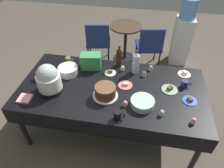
% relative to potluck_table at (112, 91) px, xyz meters
% --- Properties ---
extents(ground, '(9.00, 9.00, 0.00)m').
position_rel_potluck_table_xyz_m(ground, '(0.00, 0.00, -0.69)').
color(ground, brown).
extents(potluck_table, '(2.20, 1.10, 0.75)m').
position_rel_potluck_table_xyz_m(potluck_table, '(0.00, 0.00, 0.00)').
color(potluck_table, black).
rests_on(potluck_table, ground).
extents(frosted_layer_cake, '(0.29, 0.29, 0.14)m').
position_rel_potluck_table_xyz_m(frosted_layer_cake, '(-0.05, -0.16, 0.13)').
color(frosted_layer_cake, silver).
rests_on(frosted_layer_cake, potluck_table).
extents(slow_cooker, '(0.28, 0.28, 0.35)m').
position_rel_potluck_table_xyz_m(slow_cooker, '(-0.69, -0.17, 0.22)').
color(slow_cooker, black).
rests_on(slow_cooker, potluck_table).
extents(glass_salad_bowl, '(0.26, 0.26, 0.08)m').
position_rel_potluck_table_xyz_m(glass_salad_bowl, '(0.37, -0.23, 0.10)').
color(glass_salad_bowl, '#B2C6BC').
rests_on(glass_salad_bowl, potluck_table).
extents(ceramic_snack_bowl, '(0.25, 0.25, 0.10)m').
position_rel_potluck_table_xyz_m(ceramic_snack_bowl, '(-0.60, 0.16, 0.11)').
color(ceramic_snack_bowl, silver).
rests_on(ceramic_snack_bowl, potluck_table).
extents(dessert_plate_sage, '(0.19, 0.19, 0.04)m').
position_rel_potluck_table_xyz_m(dessert_plate_sage, '(0.67, 0.07, 0.07)').
color(dessert_plate_sage, '#8CA87F').
rests_on(dessert_plate_sage, potluck_table).
extents(dessert_plate_white, '(0.15, 0.15, 0.04)m').
position_rel_potluck_table_xyz_m(dessert_plate_white, '(-0.07, 0.26, 0.07)').
color(dessert_plate_white, white).
rests_on(dessert_plate_white, potluck_table).
extents(dessert_plate_cream, '(0.16, 0.16, 0.05)m').
position_rel_potluck_table_xyz_m(dessert_plate_cream, '(0.87, 0.40, 0.07)').
color(dessert_plate_cream, beige).
rests_on(dessert_plate_cream, potluck_table).
extents(dessert_plate_cobalt, '(0.16, 0.16, 0.04)m').
position_rel_potluck_table_xyz_m(dessert_plate_cobalt, '(0.88, -0.07, 0.07)').
color(dessert_plate_cobalt, '#2D4CB2').
rests_on(dessert_plate_cobalt, potluck_table).
extents(dessert_plate_coral, '(0.17, 0.17, 0.04)m').
position_rel_potluck_table_xyz_m(dessert_plate_coral, '(0.15, 0.06, 0.07)').
color(dessert_plate_coral, '#E07266').
rests_on(dessert_plate_coral, potluck_table).
extents(cupcake_mint, '(0.05, 0.05, 0.07)m').
position_rel_potluck_table_xyz_m(cupcake_mint, '(0.08, 0.35, 0.09)').
color(cupcake_mint, beige).
rests_on(cupcake_mint, potluck_table).
extents(cupcake_vanilla, '(0.05, 0.05, 0.07)m').
position_rel_potluck_table_xyz_m(cupcake_vanilla, '(0.44, 0.42, 0.09)').
color(cupcake_vanilla, beige).
rests_on(cupcake_vanilla, potluck_table).
extents(cupcake_rose, '(0.05, 0.05, 0.07)m').
position_rel_potluck_table_xyz_m(cupcake_rose, '(0.58, -0.33, 0.09)').
color(cupcake_rose, beige).
rests_on(cupcake_rose, potluck_table).
extents(cupcake_cocoa, '(0.05, 0.05, 0.07)m').
position_rel_potluck_table_xyz_m(cupcake_cocoa, '(0.88, -0.38, 0.09)').
color(cupcake_cocoa, beige).
rests_on(cupcake_cocoa, potluck_table).
extents(cupcake_berry, '(0.05, 0.05, 0.07)m').
position_rel_potluck_table_xyz_m(cupcake_berry, '(0.36, 0.28, 0.09)').
color(cupcake_berry, beige).
rests_on(cupcake_berry, potluck_table).
extents(cupcake_lemon, '(0.05, 0.05, 0.07)m').
position_rel_potluck_table_xyz_m(cupcake_lemon, '(0.19, -0.27, 0.09)').
color(cupcake_lemon, beige).
rests_on(cupcake_lemon, potluck_table).
extents(soda_bottle_cola, '(0.07, 0.07, 0.30)m').
position_rel_potluck_table_xyz_m(soda_bottle_cola, '(0.01, 0.45, 0.20)').
color(soda_bottle_cola, '#33190F').
rests_on(soda_bottle_cola, potluck_table).
extents(soda_bottle_water, '(0.09, 0.09, 0.32)m').
position_rel_potluck_table_xyz_m(soda_bottle_water, '(0.24, 0.35, 0.21)').
color(soda_bottle_water, silver).
rests_on(soda_bottle_water, potluck_table).
extents(coffee_mug_olive, '(0.11, 0.07, 0.10)m').
position_rel_potluck_table_xyz_m(coffee_mug_olive, '(-0.66, 0.37, 0.11)').
color(coffee_mug_olive, olive).
rests_on(coffee_mug_olive, potluck_table).
extents(coffee_mug_navy, '(0.11, 0.08, 0.08)m').
position_rel_potluck_table_xyz_m(coffee_mug_navy, '(0.85, 0.17, 0.10)').
color(coffee_mug_navy, navy).
rests_on(coffee_mug_navy, potluck_table).
extents(coffee_mug_black, '(0.12, 0.07, 0.10)m').
position_rel_potluck_table_xyz_m(coffee_mug_black, '(0.14, -0.45, 0.11)').
color(coffee_mug_black, black).
rests_on(coffee_mug_black, potluck_table).
extents(coffee_mug_red, '(0.13, 0.09, 0.09)m').
position_rel_potluck_table_xyz_m(coffee_mug_red, '(-0.91, 0.01, 0.11)').
color(coffee_mug_red, '#B2231E').
rests_on(coffee_mug_red, potluck_table).
extents(soda_carton, '(0.28, 0.20, 0.20)m').
position_rel_potluck_table_xyz_m(soda_carton, '(-0.34, 0.34, 0.16)').
color(soda_carton, '#338C4C').
rests_on(soda_carton, potluck_table).
extents(paper_napkin_stack, '(0.14, 0.14, 0.02)m').
position_rel_potluck_table_xyz_m(paper_napkin_stack, '(-0.92, -0.37, 0.07)').
color(paper_napkin_stack, pink).
rests_on(paper_napkin_stack, potluck_table).
extents(maroon_chair_left, '(0.51, 0.51, 0.85)m').
position_rel_potluck_table_xyz_m(maroon_chair_left, '(-0.54, 1.52, -0.20)').
color(maroon_chair_left, navy).
rests_on(maroon_chair_left, ground).
extents(maroon_chair_right, '(0.52, 0.52, 0.85)m').
position_rel_potluck_table_xyz_m(maroon_chair_right, '(0.41, 1.52, -0.20)').
color(maroon_chair_right, navy).
rests_on(maroon_chair_right, ground).
extents(round_cafe_table, '(0.60, 0.60, 0.72)m').
position_rel_potluck_table_xyz_m(round_cafe_table, '(-0.05, 1.75, -0.19)').
color(round_cafe_table, '#473323').
rests_on(round_cafe_table, ground).
extents(water_cooler, '(0.32, 0.32, 1.24)m').
position_rel_potluck_table_xyz_m(water_cooler, '(1.00, 1.84, -0.10)').
color(water_cooler, silver).
rests_on(water_cooler, ground).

